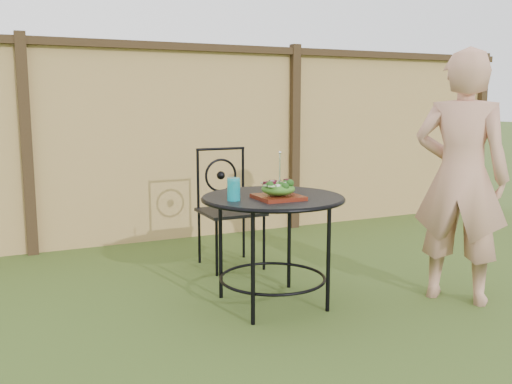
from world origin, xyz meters
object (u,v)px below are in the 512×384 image
at_px(patio_chair, 228,204).
at_px(salad_plate, 278,197).
at_px(patio_table, 273,217).
at_px(diner, 461,178).

distance_m(patio_chair, salad_plate, 1.13).
height_order(patio_chair, salad_plate, patio_chair).
relative_size(patio_table, diner, 0.56).
bearing_deg(patio_table, patio_chair, 84.85).
bearing_deg(salad_plate, patio_table, 79.68).
relative_size(patio_table, patio_chair, 0.97).
bearing_deg(patio_chair, diner, -52.70).
height_order(patio_table, salad_plate, salad_plate).
bearing_deg(patio_table, diner, -20.07).
height_order(patio_table, patio_chair, patio_chair).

